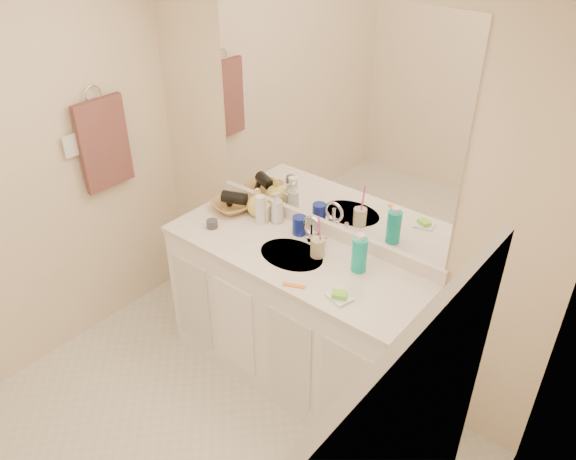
# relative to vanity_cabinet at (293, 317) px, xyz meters

# --- Properties ---
(wall_back) EXTENTS (2.60, 0.02, 2.40)m
(wall_back) POSITION_rel_vanity_cabinet_xyz_m (0.00, 0.28, 0.77)
(wall_back) COLOR beige
(wall_back) RESTS_ON floor
(vanity_cabinet) EXTENTS (1.50, 0.55, 0.85)m
(vanity_cabinet) POSITION_rel_vanity_cabinet_xyz_m (0.00, 0.00, 0.00)
(vanity_cabinet) COLOR white
(vanity_cabinet) RESTS_ON floor
(countertop) EXTENTS (1.52, 0.57, 0.03)m
(countertop) POSITION_rel_vanity_cabinet_xyz_m (0.00, 0.00, 0.44)
(countertop) COLOR silver
(countertop) RESTS_ON vanity_cabinet
(backsplash) EXTENTS (1.52, 0.03, 0.08)m
(backsplash) POSITION_rel_vanity_cabinet_xyz_m (0.00, 0.26, 0.50)
(backsplash) COLOR white
(backsplash) RESTS_ON countertop
(sink_basin) EXTENTS (0.37, 0.37, 0.02)m
(sink_basin) POSITION_rel_vanity_cabinet_xyz_m (0.00, -0.02, 0.44)
(sink_basin) COLOR beige
(sink_basin) RESTS_ON countertop
(faucet) EXTENTS (0.02, 0.02, 0.11)m
(faucet) POSITION_rel_vanity_cabinet_xyz_m (0.00, 0.16, 0.51)
(faucet) COLOR silver
(faucet) RESTS_ON countertop
(mirror) EXTENTS (1.48, 0.01, 1.20)m
(mirror) POSITION_rel_vanity_cabinet_xyz_m (0.00, 0.27, 1.14)
(mirror) COLOR white
(mirror) RESTS_ON wall_back
(blue_mug) EXTENTS (0.10, 0.10, 0.11)m
(blue_mug) POSITION_rel_vanity_cabinet_xyz_m (-0.10, 0.17, 0.51)
(blue_mug) COLOR navy
(blue_mug) RESTS_ON countertop
(tan_cup) EXTENTS (0.09, 0.09, 0.10)m
(tan_cup) POSITION_rel_vanity_cabinet_xyz_m (0.11, 0.06, 0.51)
(tan_cup) COLOR tan
(tan_cup) RESTS_ON countertop
(toothbrush) EXTENTS (0.01, 0.04, 0.20)m
(toothbrush) POSITION_rel_vanity_cabinet_xyz_m (0.12, 0.06, 0.60)
(toothbrush) COLOR #EC3E9C
(toothbrush) RESTS_ON tan_cup
(mouthwash_bottle) EXTENTS (0.08, 0.08, 0.19)m
(mouthwash_bottle) POSITION_rel_vanity_cabinet_xyz_m (0.35, 0.09, 0.55)
(mouthwash_bottle) COLOR #0EAFA3
(mouthwash_bottle) RESTS_ON countertop
(soap_dish) EXTENTS (0.13, 0.12, 0.01)m
(soap_dish) POSITION_rel_vanity_cabinet_xyz_m (0.41, -0.16, 0.46)
(soap_dish) COLOR white
(soap_dish) RESTS_ON countertop
(green_soap) EXTENTS (0.09, 0.08, 0.03)m
(green_soap) POSITION_rel_vanity_cabinet_xyz_m (0.41, -0.16, 0.48)
(green_soap) COLOR #7DE237
(green_soap) RESTS_ON soap_dish
(orange_comb) EXTENTS (0.12, 0.07, 0.00)m
(orange_comb) POSITION_rel_vanity_cabinet_xyz_m (0.18, -0.23, 0.46)
(orange_comb) COLOR orange
(orange_comb) RESTS_ON countertop
(dark_jar) EXTENTS (0.08, 0.08, 0.05)m
(dark_jar) POSITION_rel_vanity_cabinet_xyz_m (-0.53, -0.10, 0.48)
(dark_jar) COLOR #3D3C44
(dark_jar) RESTS_ON countertop
(extra_white_bottle) EXTENTS (0.07, 0.07, 0.18)m
(extra_white_bottle) POSITION_rel_vanity_cabinet_xyz_m (-0.34, 0.11, 0.54)
(extra_white_bottle) COLOR white
(extra_white_bottle) RESTS_ON countertop
(soap_bottle_white) EXTENTS (0.10, 0.10, 0.19)m
(soap_bottle_white) POSITION_rel_vanity_cabinet_xyz_m (-0.28, 0.19, 0.55)
(soap_bottle_white) COLOR silver
(soap_bottle_white) RESTS_ON countertop
(soap_bottle_cream) EXTENTS (0.09, 0.09, 0.15)m
(soap_bottle_cream) POSITION_rel_vanity_cabinet_xyz_m (-0.35, 0.16, 0.53)
(soap_bottle_cream) COLOR beige
(soap_bottle_cream) RESTS_ON countertop
(soap_bottle_yellow) EXTENTS (0.16, 0.16, 0.17)m
(soap_bottle_yellow) POSITION_rel_vanity_cabinet_xyz_m (-0.42, 0.18, 0.54)
(soap_bottle_yellow) COLOR #EAD65B
(soap_bottle_yellow) RESTS_ON countertop
(wicker_basket) EXTENTS (0.30, 0.30, 0.06)m
(wicker_basket) POSITION_rel_vanity_cabinet_xyz_m (-0.58, 0.12, 0.48)
(wicker_basket) COLOR #A57C42
(wicker_basket) RESTS_ON countertop
(hair_dryer) EXTENTS (0.17, 0.12, 0.07)m
(hair_dryer) POSITION_rel_vanity_cabinet_xyz_m (-0.56, 0.12, 0.54)
(hair_dryer) COLOR black
(hair_dryer) RESTS_ON wicker_basket
(towel_ring) EXTENTS (0.01, 0.11, 0.11)m
(towel_ring) POSITION_rel_vanity_cabinet_xyz_m (-1.27, -0.25, 1.12)
(towel_ring) COLOR silver
(towel_ring) RESTS_ON wall_left
(hand_towel) EXTENTS (0.04, 0.32, 0.55)m
(hand_towel) POSITION_rel_vanity_cabinet_xyz_m (-1.25, -0.25, 0.82)
(hand_towel) COLOR #472826
(hand_towel) RESTS_ON towel_ring
(switch_plate) EXTENTS (0.01, 0.08, 0.13)m
(switch_plate) POSITION_rel_vanity_cabinet_xyz_m (-1.27, -0.45, 0.88)
(switch_plate) COLOR silver
(switch_plate) RESTS_ON wall_left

